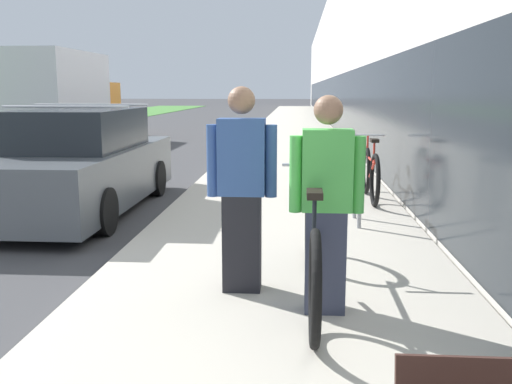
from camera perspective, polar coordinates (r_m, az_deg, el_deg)
sidewalk_slab at (r=24.35m, az=3.73°, el=6.11°), size 3.37×70.00×0.12m
storefront_facade at (r=32.98m, az=15.95°, el=12.49°), size 10.01×70.00×6.67m
lawn_strip at (r=31.05m, az=-20.16°, el=6.30°), size 5.32×70.00×0.03m
tandem_bicycle at (r=4.67m, az=5.55°, el=-5.38°), size 0.52×2.69×0.99m
person_rider at (r=4.25m, az=7.05°, el=-1.36°), size 0.55×0.22×1.63m
person_bystander at (r=4.68m, az=-1.43°, el=0.18°), size 0.57×0.22×1.69m
bike_rack_hoop at (r=7.25m, az=10.14°, el=0.90°), size 0.05×0.60×0.84m
cruiser_bike_nearest at (r=8.85m, az=11.36°, el=1.82°), size 0.52×1.82×0.97m
parked_sedan_curbside at (r=8.76m, az=-17.01°, el=2.55°), size 1.77×4.51×1.58m
moving_truck at (r=21.28m, az=-18.89°, el=8.98°), size 2.35×6.41×3.06m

